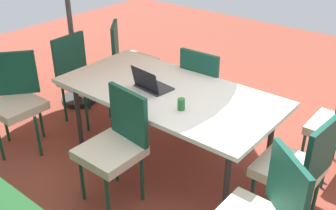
# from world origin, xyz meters

# --- Properties ---
(ground_plane) EXTENTS (10.00, 10.00, 0.02)m
(ground_plane) POSITION_xyz_m (0.00, 0.00, -0.01)
(ground_plane) COLOR brown
(dining_table) EXTENTS (2.06, 1.03, 0.77)m
(dining_table) POSITION_xyz_m (0.00, 0.00, 0.72)
(dining_table) COLOR silver
(dining_table) RESTS_ON ground_plane
(chair_south) EXTENTS (0.46, 0.47, 0.98)m
(chair_south) POSITION_xyz_m (0.02, -0.66, 0.55)
(chair_south) COLOR beige
(chair_south) RESTS_ON ground_plane
(chair_north) EXTENTS (0.47, 0.48, 0.98)m
(chair_north) POSITION_xyz_m (-0.01, 0.69, 0.55)
(chair_north) COLOR beige
(chair_north) RESTS_ON ground_plane
(chair_southeast) EXTENTS (0.59, 0.58, 0.98)m
(chair_southeast) POSITION_xyz_m (1.26, -0.75, 0.55)
(chair_southeast) COLOR beige
(chair_southeast) RESTS_ON ground_plane
(chair_west) EXTENTS (0.48, 0.47, 0.98)m
(chair_west) POSITION_xyz_m (-1.28, 0.05, 0.55)
(chair_west) COLOR beige
(chair_west) RESTS_ON ground_plane
(chair_east) EXTENTS (0.47, 0.46, 0.98)m
(chair_east) POSITION_xyz_m (1.29, -0.03, 0.55)
(chair_east) COLOR beige
(chair_east) RESTS_ON ground_plane
(chair_northeast) EXTENTS (0.58, 0.58, 0.98)m
(chair_northeast) POSITION_xyz_m (1.34, 0.74, 0.55)
(chair_northeast) COLOR beige
(chair_northeast) RESTS_ON ground_plane
(laptop) EXTENTS (0.35, 0.28, 0.21)m
(laptop) POSITION_xyz_m (0.13, 0.09, 0.82)
(laptop) COLOR #2D2D33
(laptop) RESTS_ON dining_table
(cup) EXTENTS (0.06, 0.06, 0.10)m
(cup) POSITION_xyz_m (-0.32, 0.22, 0.82)
(cup) COLOR #286B33
(cup) RESTS_ON dining_table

